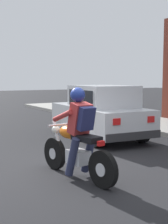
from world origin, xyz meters
TOP-DOWN VIEW (x-y plane):
  - ground_plane at (0.00, 0.00)m, footprint 80.00×80.00m
  - sidewalk_curb at (5.20, 3.00)m, footprint 2.60×22.00m
  - motorcycle_with_rider at (-0.32, -0.44)m, footprint 0.65×2.01m
  - car_hatchback at (2.13, 2.54)m, footprint 1.96×3.91m

SIDE VIEW (x-z plane):
  - ground_plane at x=0.00m, z-range 0.00..0.00m
  - sidewalk_curb at x=5.20m, z-range 0.00..0.14m
  - motorcycle_with_rider at x=-0.32m, z-range -0.13..1.49m
  - car_hatchback at x=2.13m, z-range -0.02..1.55m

